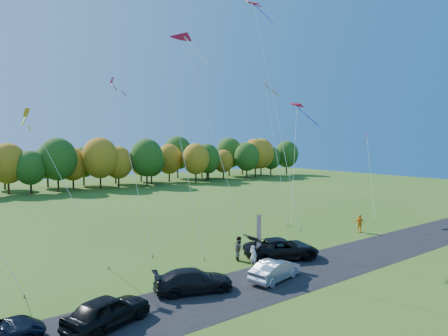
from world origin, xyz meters
TOP-DOWN VIEW (x-y plane):
  - ground at (0.00, 0.00)m, footprint 160.00×160.00m
  - asphalt_strip at (0.00, -4.00)m, footprint 90.00×6.00m
  - tree_line at (0.00, 55.00)m, footprint 116.00×12.00m
  - black_suv at (0.69, -0.84)m, footprint 6.65×4.85m
  - silver_sedan at (-3.18, -4.08)m, footprint 4.49×2.30m
  - dark_truck_a at (-8.79, -2.50)m, footprint 5.41×3.57m
  - dark_truck_b at (-14.85, -3.82)m, footprint 5.13×3.33m
  - person_tailgate_a at (-2.44, -0.95)m, footprint 0.54×0.68m
  - person_tailgate_b at (-2.32, 0.90)m, footprint 1.02×1.14m
  - person_east at (13.77, 0.90)m, footprint 1.17×0.88m
  - feather_flag at (-1.73, -0.73)m, footprint 0.52×0.16m
  - kite_delta_blue at (-5.42, 7.14)m, footprint 3.03×10.03m
  - kite_parafoil_orange at (10.96, 10.77)m, footprint 5.64×12.36m
  - kite_delta_red at (-0.05, 8.58)m, footprint 2.75×10.80m
  - kite_parafoil_rainbow at (13.77, 10.15)m, footprint 9.53×7.11m
  - kite_diamond_yellow at (-13.59, 7.62)m, footprint 4.82×5.90m
  - kite_diamond_white at (10.94, 10.46)m, footprint 2.28×6.38m
  - kite_diamond_pink at (-7.91, 8.78)m, footprint 1.33×6.51m
  - kite_diamond_blue_low at (22.17, 5.19)m, footprint 5.08×4.96m

SIDE VIEW (x-z plane):
  - ground at x=0.00m, z-range 0.00..0.00m
  - tree_line at x=0.00m, z-range -5.00..5.00m
  - asphalt_strip at x=0.00m, z-range 0.00..0.01m
  - silver_sedan at x=-3.18m, z-range 0.00..1.41m
  - dark_truck_a at x=-8.79m, z-range 0.00..1.46m
  - dark_truck_b at x=-14.85m, z-range 0.00..1.62m
  - person_tailgate_a at x=-2.44m, z-range 0.00..1.64m
  - black_suv at x=0.69m, z-range 0.00..1.68m
  - person_east at x=13.77m, z-range 0.00..1.85m
  - person_tailgate_b at x=-2.32m, z-range 0.00..1.92m
  - feather_flag at x=-1.73m, z-range 0.43..4.37m
  - kite_diamond_blue_low at x=22.17m, z-range -0.22..10.72m
  - kite_diamond_yellow at x=-13.59m, z-range -0.22..12.13m
  - kite_parafoil_rainbow at x=13.77m, z-range -0.20..14.67m
  - kite_diamond_pink at x=-7.91m, z-range -0.06..15.46m
  - kite_diamond_white at x=10.94m, z-range -0.21..17.18m
  - kite_delta_red at x=-0.05m, z-range 1.38..23.21m
  - kite_parafoil_orange at x=10.96m, z-range -0.20..27.67m
  - kite_delta_blue at x=-5.42m, z-range 0.07..32.11m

